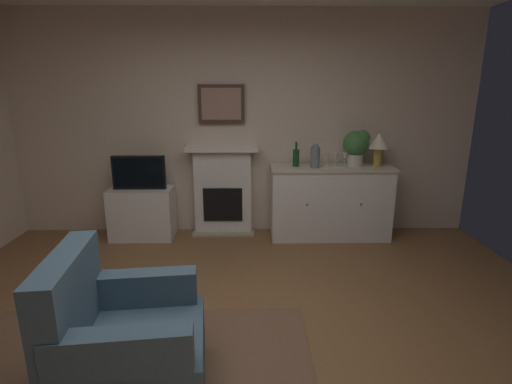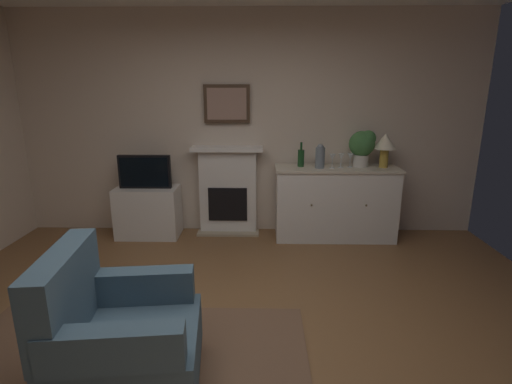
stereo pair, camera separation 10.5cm
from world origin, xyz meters
TOP-DOWN VIEW (x-y plane):
  - ground_plane at (0.00, 0.00)m, footprint 5.70×5.11m
  - wall_rear at (0.00, 2.52)m, footprint 5.70×0.06m
  - fireplace_unit at (-0.25, 2.40)m, footprint 0.87×0.30m
  - framed_picture at (-0.25, 2.44)m, footprint 0.55×0.04m
  - sideboard_cabinet at (1.06, 2.22)m, footprint 1.45×0.49m
  - table_lamp at (1.60, 2.22)m, footprint 0.26×0.26m
  - wine_bottle at (0.64, 2.25)m, footprint 0.08×0.08m
  - wine_glass_left at (0.99, 2.16)m, footprint 0.07×0.07m
  - wine_glass_center at (1.10, 2.21)m, footprint 0.07×0.07m
  - wine_glass_right at (1.21, 2.22)m, footprint 0.07×0.07m
  - vase_decorative at (0.85, 2.17)m, footprint 0.11×0.11m
  - tv_cabinet at (-1.22, 2.23)m, footprint 0.75×0.42m
  - tv_set at (-1.22, 2.21)m, footprint 0.62×0.07m
  - potted_plant_small at (1.36, 2.26)m, footprint 0.30×0.30m
  - armchair at (-0.65, -0.33)m, footprint 0.89×0.85m

SIDE VIEW (x-z plane):
  - ground_plane at x=0.00m, z-range -0.10..0.00m
  - tv_cabinet at x=-1.22m, z-range 0.00..0.62m
  - armchair at x=-0.65m, z-range -0.08..0.84m
  - sideboard_cabinet at x=1.06m, z-range 0.00..0.88m
  - fireplace_unit at x=-0.25m, z-range 0.00..1.10m
  - tv_set at x=-1.22m, z-range 0.62..1.02m
  - wine_bottle at x=0.64m, z-range 0.84..1.13m
  - wine_glass_left at x=0.99m, z-range 0.92..1.09m
  - wine_glass_center at x=1.10m, z-range 0.92..1.09m
  - wine_glass_right at x=1.21m, z-range 0.92..1.09m
  - vase_decorative at x=0.85m, z-range 0.88..1.16m
  - potted_plant_small at x=1.36m, z-range 0.92..1.35m
  - table_lamp at x=1.60m, z-range 0.96..1.36m
  - wall_rear at x=0.00m, z-range 0.00..2.68m
  - framed_picture at x=-0.25m, z-range 1.38..1.83m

